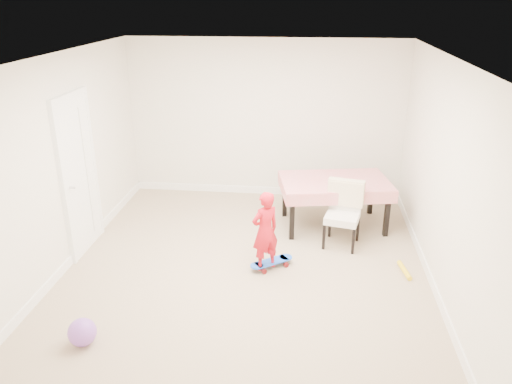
# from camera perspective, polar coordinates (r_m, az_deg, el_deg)

# --- Properties ---
(ground) EXTENTS (5.00, 5.00, 0.00)m
(ground) POSITION_cam_1_polar(r_m,az_deg,el_deg) (6.42, -1.09, -8.53)
(ground) COLOR tan
(ground) RESTS_ON ground
(ceiling) EXTENTS (4.50, 5.00, 0.04)m
(ceiling) POSITION_cam_1_polar(r_m,az_deg,el_deg) (5.57, -1.29, 15.00)
(ceiling) COLOR white
(ceiling) RESTS_ON wall_back
(wall_back) EXTENTS (4.50, 0.04, 2.60)m
(wall_back) POSITION_cam_1_polar(r_m,az_deg,el_deg) (8.23, 1.05, 8.22)
(wall_back) COLOR silver
(wall_back) RESTS_ON ground
(wall_front) EXTENTS (4.50, 0.04, 2.60)m
(wall_front) POSITION_cam_1_polar(r_m,az_deg,el_deg) (3.65, -6.25, -10.53)
(wall_front) COLOR silver
(wall_front) RESTS_ON ground
(wall_left) EXTENTS (0.04, 5.00, 2.60)m
(wall_left) POSITION_cam_1_polar(r_m,az_deg,el_deg) (6.53, -21.02, 3.03)
(wall_left) COLOR silver
(wall_left) RESTS_ON ground
(wall_right) EXTENTS (0.04, 5.00, 2.60)m
(wall_right) POSITION_cam_1_polar(r_m,az_deg,el_deg) (6.01, 20.41, 1.56)
(wall_right) COLOR silver
(wall_right) RESTS_ON ground
(door) EXTENTS (0.11, 0.94, 2.11)m
(door) POSITION_cam_1_polar(r_m,az_deg,el_deg) (6.86, -19.58, 1.68)
(door) COLOR white
(door) RESTS_ON ground
(baseboard_back) EXTENTS (4.50, 0.02, 0.12)m
(baseboard_back) POSITION_cam_1_polar(r_m,az_deg,el_deg) (8.62, 1.00, 0.20)
(baseboard_back) COLOR white
(baseboard_back) RESTS_ON ground
(baseboard_left) EXTENTS (0.02, 5.00, 0.12)m
(baseboard_left) POSITION_cam_1_polar(r_m,az_deg,el_deg) (7.00, -19.73, -6.60)
(baseboard_left) COLOR white
(baseboard_left) RESTS_ON ground
(baseboard_right) EXTENTS (0.02, 5.00, 0.12)m
(baseboard_right) POSITION_cam_1_polar(r_m,az_deg,el_deg) (6.52, 19.05, -8.70)
(baseboard_right) COLOR white
(baseboard_right) RESTS_ON ground
(dining_table) EXTENTS (1.69, 1.23, 0.72)m
(dining_table) POSITION_cam_1_polar(r_m,az_deg,el_deg) (7.43, 8.88, -1.26)
(dining_table) COLOR #AF0913
(dining_table) RESTS_ON ground
(dining_chair) EXTENTS (0.61, 0.67, 0.90)m
(dining_chair) POSITION_cam_1_polar(r_m,az_deg,el_deg) (6.83, 9.85, -2.63)
(dining_chair) COLOR silver
(dining_chair) RESTS_ON ground
(skateboard) EXTENTS (0.61, 0.52, 0.09)m
(skateboard) POSITION_cam_1_polar(r_m,az_deg,el_deg) (6.39, 1.78, -8.22)
(skateboard) COLOR blue
(skateboard) RESTS_ON ground
(child) EXTENTS (0.44, 0.42, 1.02)m
(child) POSITION_cam_1_polar(r_m,az_deg,el_deg) (6.11, 1.05, -4.76)
(child) COLOR red
(child) RESTS_ON ground
(balloon) EXTENTS (0.28, 0.28, 0.28)m
(balloon) POSITION_cam_1_polar(r_m,az_deg,el_deg) (5.38, -19.25, -14.89)
(balloon) COLOR #8F52C6
(balloon) RESTS_ON ground
(foam_toy) EXTENTS (0.13, 0.40, 0.06)m
(foam_toy) POSITION_cam_1_polar(r_m,az_deg,el_deg) (6.55, 16.60, -8.57)
(foam_toy) COLOR yellow
(foam_toy) RESTS_ON ground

